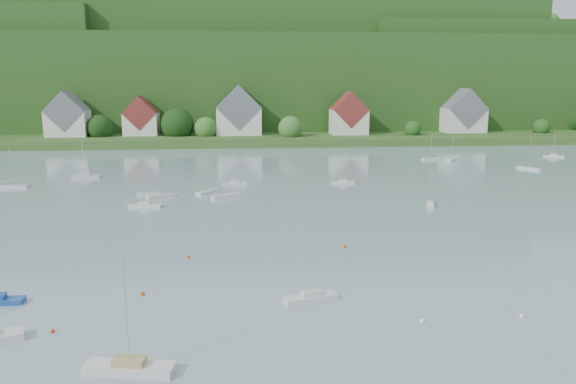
# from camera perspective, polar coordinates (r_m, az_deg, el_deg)

# --- Properties ---
(far_shore_strip) EXTENTS (600.00, 60.00, 3.00)m
(far_shore_strip) POSITION_cam_1_polar(r_m,az_deg,el_deg) (218.53, -6.30, 5.71)
(far_shore_strip) COLOR #244A1B
(far_shore_strip) RESTS_ON ground
(forested_ridge) EXTENTS (620.00, 181.22, 69.89)m
(forested_ridge) POSITION_cam_1_polar(r_m,az_deg,el_deg) (286.06, -6.08, 11.32)
(forested_ridge) COLOR #1E4215
(forested_ridge) RESTS_ON ground
(village_building_0) EXTENTS (14.00, 10.40, 16.00)m
(village_building_0) POSITION_cam_1_polar(r_m,az_deg,el_deg) (213.25, -21.47, 7.03)
(village_building_0) COLOR beige
(village_building_0) RESTS_ON far_shore_strip
(village_building_1) EXTENTS (12.00, 9.36, 14.00)m
(village_building_1) POSITION_cam_1_polar(r_m,az_deg,el_deg) (209.73, -14.69, 7.17)
(village_building_1) COLOR beige
(village_building_1) RESTS_ON far_shore_strip
(village_building_2) EXTENTS (16.00, 11.44, 18.00)m
(village_building_2) POSITION_cam_1_polar(r_m,az_deg,el_deg) (205.84, -5.01, 7.85)
(village_building_2) COLOR beige
(village_building_2) RESTS_ON far_shore_strip
(village_building_3) EXTENTS (13.00, 10.40, 15.50)m
(village_building_3) POSITION_cam_1_polar(r_m,az_deg,el_deg) (207.94, 6.19, 7.63)
(village_building_3) COLOR beige
(village_building_3) RESTS_ON far_shore_strip
(village_building_4) EXTENTS (15.00, 10.40, 16.50)m
(village_building_4) POSITION_cam_1_polar(r_m,az_deg,el_deg) (224.90, 17.39, 7.50)
(village_building_4) COLOR beige
(village_building_4) RESTS_ON far_shore_strip
(near_sailboat_2) EXTENTS (7.29, 3.21, 9.52)m
(near_sailboat_2) POSITION_cam_1_polar(r_m,az_deg,el_deg) (47.75, -15.80, -16.72)
(near_sailboat_2) COLOR silver
(near_sailboat_2) RESTS_ON ground
(near_sailboat_3) EXTENTS (5.87, 3.17, 7.63)m
(near_sailboat_3) POSITION_cam_1_polar(r_m,az_deg,el_deg) (59.42, 2.29, -10.59)
(near_sailboat_3) COLOR silver
(near_sailboat_3) RESTS_ON ground
(mooring_buoy_0) EXTENTS (0.45, 0.45, 0.45)m
(mooring_buoy_0) POSITION_cam_1_polar(r_m,az_deg,el_deg) (62.94, -14.53, -10.09)
(mooring_buoy_0) COLOR red
(mooring_buoy_0) RESTS_ON ground
(mooring_buoy_1) EXTENTS (0.45, 0.45, 0.45)m
(mooring_buoy_1) POSITION_cam_1_polar(r_m,az_deg,el_deg) (56.20, 13.42, -12.70)
(mooring_buoy_1) COLOR white
(mooring_buoy_1) RESTS_ON ground
(mooring_buoy_2) EXTENTS (0.46, 0.46, 0.46)m
(mooring_buoy_2) POSITION_cam_1_polar(r_m,az_deg,el_deg) (77.88, 5.77, -5.60)
(mooring_buoy_2) COLOR red
(mooring_buoy_2) RESTS_ON ground
(mooring_buoy_3) EXTENTS (0.40, 0.40, 0.40)m
(mooring_buoy_3) POSITION_cam_1_polar(r_m,az_deg,el_deg) (74.14, -10.09, -6.60)
(mooring_buoy_3) COLOR red
(mooring_buoy_3) RESTS_ON ground
(mooring_buoy_4) EXTENTS (0.45, 0.45, 0.45)m
(mooring_buoy_4) POSITION_cam_1_polar(r_m,az_deg,el_deg) (60.14, 22.63, -11.66)
(mooring_buoy_4) COLOR white
(mooring_buoy_4) RESTS_ON ground
(mooring_buoy_5) EXTENTS (0.42, 0.42, 0.42)m
(mooring_buoy_5) POSITION_cam_1_polar(r_m,az_deg,el_deg) (56.91, -22.78, -13.00)
(mooring_buoy_5) COLOR red
(mooring_buoy_5) RESTS_ON ground
(far_sailboat_cluster) EXTENTS (195.66, 76.39, 8.71)m
(far_sailboat_cluster) POSITION_cam_1_polar(r_m,az_deg,el_deg) (133.57, -5.32, 1.70)
(far_sailboat_cluster) COLOR silver
(far_sailboat_cluster) RESTS_ON ground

